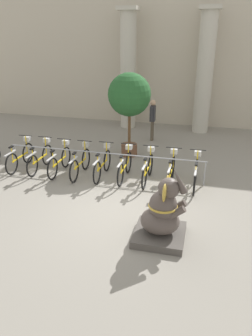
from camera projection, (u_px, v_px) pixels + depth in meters
ground_plane at (121, 209)px, 8.44m from camera, size 60.00×60.00×0.00m
building_facade at (169, 59)px, 14.94m from camera, size 20.00×0.20×6.00m
column_left at (128, 69)px, 14.56m from camera, size 0.88×0.88×5.16m
column_right at (205, 72)px, 13.82m from camera, size 0.88×0.88×5.16m
bike_rack at (103, 156)px, 10.16m from camera, size 6.29×0.05×0.77m
bicycle_0 at (21, 156)px, 10.81m from camera, size 0.48×1.72×1.01m
bicycle_1 at (40, 158)px, 10.66m from camera, size 0.48×1.72×1.01m
bicycle_2 at (60, 161)px, 10.45m from camera, size 0.48×1.72×1.01m
bicycle_3 at (81, 163)px, 10.28m from camera, size 0.48×1.72×1.01m
bicycle_4 at (103, 164)px, 10.17m from camera, size 0.48×1.72×1.01m
bicycle_5 at (125, 166)px, 10.03m from camera, size 0.48×1.72×1.01m
bicycle_6 at (148, 169)px, 9.86m from camera, size 0.48×1.72×1.01m
bicycle_7 at (171, 171)px, 9.67m from camera, size 0.48×1.72×1.01m
bicycle_8 at (196, 174)px, 9.51m from camera, size 0.48×1.72×1.01m
elephant_statue at (162, 216)px, 7.05m from camera, size 1.11×1.11×1.73m
person_pedestrian at (153, 116)px, 13.30m from camera, size 0.22×0.47×1.68m
potted_tree at (129, 97)px, 11.22m from camera, size 1.49×1.49×2.96m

